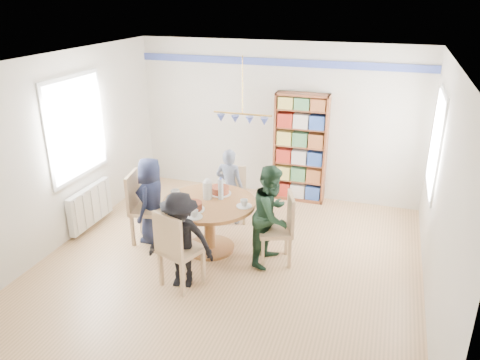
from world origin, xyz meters
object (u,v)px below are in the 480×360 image
at_px(dining_table, 209,214).
at_px(chair_right, 282,226).
at_px(chair_near, 176,247).
at_px(chair_left, 142,204).
at_px(radiator, 90,206).
at_px(chair_far, 234,191).
at_px(person_left, 152,200).
at_px(person_near, 181,240).
at_px(bookshelf, 300,149).
at_px(person_far, 229,186).
at_px(person_right, 272,215).

relative_size(dining_table, chair_right, 1.31).
height_order(dining_table, chair_near, chair_near).
height_order(dining_table, chair_left, chair_left).
height_order(radiator, chair_far, chair_far).
bearing_deg(person_left, chair_right, 85.53).
xyz_separation_m(radiator, dining_table, (2.02, -0.08, 0.21)).
bearing_deg(person_left, person_near, 39.58).
xyz_separation_m(chair_near, bookshelf, (0.89, 3.11, 0.36)).
xyz_separation_m(chair_right, person_far, (-1.05, 0.90, 0.07)).
bearing_deg(radiator, dining_table, -2.17).
distance_m(dining_table, chair_right, 1.04).
bearing_deg(person_left, chair_left, -71.98).
height_order(radiator, dining_table, dining_table).
relative_size(person_right, bookshelf, 0.73).
distance_m(chair_far, person_left, 1.38).
bearing_deg(person_left, chair_far, 134.25).
xyz_separation_m(chair_near, person_left, (-0.85, 1.00, 0.07)).
bearing_deg(person_far, dining_table, 93.19).
xyz_separation_m(person_left, person_near, (0.89, -0.93, -0.01)).
relative_size(person_right, person_near, 1.10).
distance_m(radiator, person_far, 2.18).
xyz_separation_m(chair_far, person_left, (-0.91, -1.03, 0.16)).
relative_size(radiator, chair_right, 1.01).
bearing_deg(chair_left, person_right, 0.43).
bearing_deg(chair_near, person_far, 89.24).
distance_m(radiator, chair_left, 1.03).
bearing_deg(chair_near, person_near, 65.01).
bearing_deg(chair_left, person_left, 22.20).
bearing_deg(chair_far, chair_right, -45.35).
bearing_deg(chair_near, bookshelf, 74.06).
relative_size(dining_table, person_right, 0.94).
bearing_deg(person_right, chair_near, 144.70).
bearing_deg(bookshelf, person_far, -125.28).
bearing_deg(person_left, person_far, 131.24).
bearing_deg(person_far, person_near, 92.31).
distance_m(dining_table, bookshelf, 2.31).
bearing_deg(person_far, chair_right, 141.49).
relative_size(chair_left, bookshelf, 0.56).
bearing_deg(chair_right, person_near, -138.76).
bearing_deg(chair_right, chair_far, 134.65).
bearing_deg(chair_left, person_far, 43.04).
relative_size(dining_table, person_near, 1.03).
bearing_deg(person_right, chair_far, 49.25).
distance_m(chair_left, bookshelf, 2.89).
relative_size(chair_left, person_near, 0.84).
xyz_separation_m(chair_right, person_left, (-1.93, 0.01, 0.09)).
xyz_separation_m(chair_far, person_right, (0.89, -1.07, 0.21)).
bearing_deg(chair_far, bookshelf, 52.54).
bearing_deg(chair_left, chair_far, 45.97).
distance_m(radiator, person_left, 1.17).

